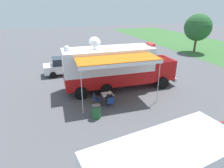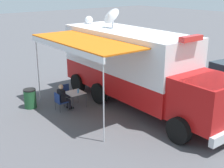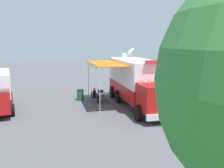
% 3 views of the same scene
% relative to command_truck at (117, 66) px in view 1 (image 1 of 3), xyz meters
% --- Properties ---
extents(ground_plane, '(100.00, 100.00, 0.00)m').
position_rel_command_truck_xyz_m(ground_plane, '(-0.06, -0.75, -1.94)').
color(ground_plane, '#515156').
extents(lot_stripe, '(0.29, 4.80, 0.01)m').
position_rel_command_truck_xyz_m(lot_stripe, '(-3.78, -1.65, -1.94)').
color(lot_stripe, silver).
rests_on(lot_stripe, ground).
extents(command_truck, '(5.05, 9.57, 4.53)m').
position_rel_command_truck_xyz_m(command_truck, '(0.00, 0.00, 0.00)').
color(command_truck, '#B71414').
rests_on(command_truck, ground).
extents(folding_table, '(0.83, 0.83, 0.73)m').
position_rel_command_truck_xyz_m(folding_table, '(2.36, -1.63, -1.27)').
color(folding_table, silver).
rests_on(folding_table, ground).
extents(water_bottle, '(0.07, 0.07, 0.22)m').
position_rel_command_truck_xyz_m(water_bottle, '(2.30, -1.45, -1.11)').
color(water_bottle, '#4C99D8').
rests_on(water_bottle, folding_table).
extents(folding_chair_at_table, '(0.50, 0.50, 0.87)m').
position_rel_command_truck_xyz_m(folding_chair_at_table, '(3.16, -1.69, -1.43)').
color(folding_chair_at_table, navy).
rests_on(folding_chair_at_table, ground).
extents(folding_chair_beside_table, '(0.50, 0.50, 0.87)m').
position_rel_command_truck_xyz_m(folding_chair_beside_table, '(2.35, -2.48, -1.43)').
color(folding_chair_beside_table, navy).
rests_on(folding_chair_beside_table, ground).
extents(seated_responder, '(0.67, 0.56, 1.25)m').
position_rel_command_truck_xyz_m(seated_responder, '(2.97, -1.68, -1.29)').
color(seated_responder, black).
rests_on(seated_responder, ground).
extents(trash_bin, '(0.57, 0.57, 0.91)m').
position_rel_command_truck_xyz_m(trash_bin, '(4.03, -2.91, -1.49)').
color(trash_bin, '#235B33').
rests_on(trash_bin, ground).
extents(car_behind_truck, '(2.06, 4.22, 1.76)m').
position_rel_command_truck_xyz_m(car_behind_truck, '(-5.20, -3.78, -1.06)').
color(car_behind_truck, silver).
rests_on(car_behind_truck, ground).
extents(car_far_corner, '(4.41, 2.46, 1.76)m').
position_rel_command_truck_xyz_m(car_far_corner, '(-5.02, 2.19, -1.06)').
color(car_far_corner, '#2D2D33').
rests_on(car_far_corner, ground).
extents(tree_far_left, '(3.83, 3.83, 5.53)m').
position_rel_command_truck_xyz_m(tree_far_left, '(-8.87, 15.69, 1.66)').
color(tree_far_left, brown).
rests_on(tree_far_left, ground).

